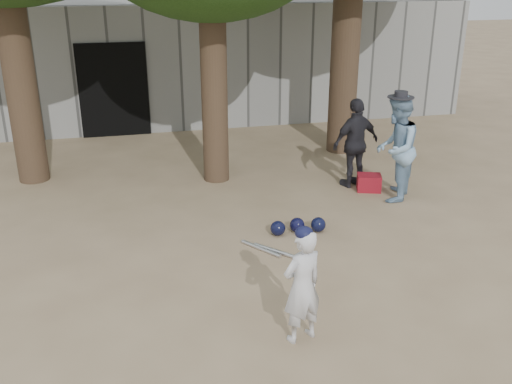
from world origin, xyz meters
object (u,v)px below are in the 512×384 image
object	(u,v)px
spectator_blue	(396,149)
spectator_dark	(356,143)
boy_player	(302,286)
red_bag	(369,183)

from	to	relation	value
spectator_blue	spectator_dark	bearing A→B (deg)	-116.80
boy_player	spectator_dark	distance (m)	4.91
boy_player	spectator_blue	xyz separation A→B (m)	(2.81, 3.51, 0.26)
spectator_dark	red_bag	distance (m)	0.76
spectator_blue	red_bag	world-z (taller)	spectator_blue
boy_player	red_bag	bearing A→B (deg)	-141.77
boy_player	spectator_blue	distance (m)	4.51
spectator_blue	red_bag	xyz separation A→B (m)	(-0.23, 0.46, -0.77)
boy_player	spectator_blue	world-z (taller)	spectator_blue
red_bag	boy_player	bearing A→B (deg)	-123.04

